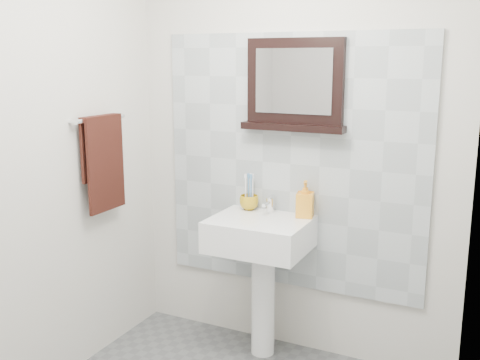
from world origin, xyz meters
name	(u,v)px	position (x,y,z in m)	size (l,w,h in m)	color
back_wall	(292,147)	(0.00, 1.10, 1.25)	(2.00, 0.01, 2.50)	beige
left_wall	(20,164)	(-1.00, 0.00, 1.25)	(0.01, 2.20, 2.50)	beige
right_wall	(454,211)	(1.00, 0.00, 1.25)	(0.01, 2.20, 2.50)	beige
splashback	(291,164)	(0.00, 1.09, 1.15)	(1.60, 0.02, 1.50)	#A3ACB1
pedestal_sink	(260,249)	(-0.10, 0.87, 0.68)	(0.55, 0.44, 0.96)	white
toothbrush_cup	(249,202)	(-0.24, 1.02, 0.90)	(0.11, 0.11, 0.09)	#B99115
toothbrushes	(250,190)	(-0.24, 1.02, 0.98)	(0.05, 0.04, 0.21)	white
soap_dispenser	(305,199)	(0.12, 1.02, 0.97)	(0.10, 0.10, 0.21)	orange
framed_mirror	(295,87)	(0.02, 1.06, 1.60)	(0.61, 0.11, 0.52)	black
towel_bar	(100,119)	(-0.95, 0.55, 1.42)	(0.07, 0.40, 0.03)	silver
hand_towel	(103,156)	(-0.94, 0.55, 1.21)	(0.06, 0.30, 0.55)	black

